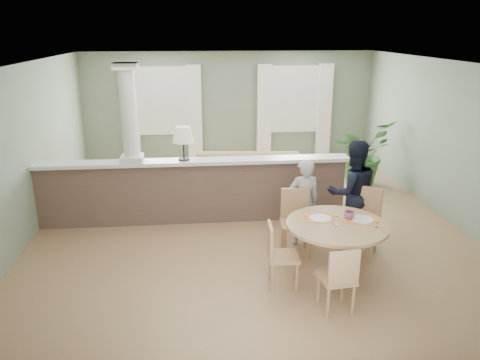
{
  "coord_description": "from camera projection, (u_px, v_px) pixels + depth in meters",
  "views": [
    {
      "loc": [
        -0.86,
        -7.38,
        3.21
      ],
      "look_at": [
        -0.23,
        -1.0,
        1.12
      ],
      "focal_mm": 35.0,
      "sensor_mm": 36.0,
      "label": 1
    }
  ],
  "objects": [
    {
      "name": "ground",
      "position": [
        247.0,
        224.0,
        8.06
      ],
      "size": [
        8.0,
        8.0,
        0.0
      ],
      "primitive_type": "plane",
      "color": "tan",
      "rests_on": "ground"
    },
    {
      "name": "room_shell",
      "position": [
        242.0,
        113.0,
        8.09
      ],
      "size": [
        7.02,
        8.02,
        2.71
      ],
      "color": "gray",
      "rests_on": "ground"
    },
    {
      "name": "pony_wall",
      "position": [
        189.0,
        183.0,
        7.94
      ],
      "size": [
        5.32,
        0.38,
        2.7
      ],
      "color": "brown",
      "rests_on": "ground"
    },
    {
      "name": "sofa",
      "position": [
        248.0,
        176.0,
        9.31
      ],
      "size": [
        2.83,
        1.34,
        0.8
      ],
      "primitive_type": "imported",
      "rotation": [
        0.0,
        0.0,
        -0.1
      ],
      "color": "#988353",
      "rests_on": "ground"
    },
    {
      "name": "houseplant",
      "position": [
        362.0,
        153.0,
        9.96
      ],
      "size": [
        1.63,
        1.6,
        1.37
      ],
      "primitive_type": "imported",
      "rotation": [
        0.0,
        0.0,
        0.64
      ],
      "color": "#2F6528",
      "rests_on": "ground"
    },
    {
      "name": "dining_table",
      "position": [
        337.0,
        235.0,
        6.11
      ],
      "size": [
        1.32,
        1.32,
        0.9
      ],
      "rotation": [
        0.0,
        0.0,
        -0.09
      ],
      "color": "tan",
      "rests_on": "ground"
    },
    {
      "name": "chair_far_boy",
      "position": [
        295.0,
        218.0,
        6.92
      ],
      "size": [
        0.47,
        0.47,
        0.96
      ],
      "rotation": [
        0.0,
        0.0,
        -0.08
      ],
      "color": "tan",
      "rests_on": "ground"
    },
    {
      "name": "chair_far_man",
      "position": [
        363.0,
        218.0,
        6.86
      ],
      "size": [
        0.64,
        0.64,
        1.01
      ],
      "rotation": [
        0.0,
        0.0,
        -0.69
      ],
      "color": "tan",
      "rests_on": "ground"
    },
    {
      "name": "chair_near",
      "position": [
        339.0,
        277.0,
        5.41
      ],
      "size": [
        0.42,
        0.42,
        0.85
      ],
      "rotation": [
        0.0,
        0.0,
        3.24
      ],
      "color": "tan",
      "rests_on": "ground"
    },
    {
      "name": "chair_side",
      "position": [
        278.0,
        253.0,
        5.97
      ],
      "size": [
        0.41,
        0.41,
        0.86
      ],
      "rotation": [
        0.0,
        0.0,
        1.52
      ],
      "color": "tan",
      "rests_on": "ground"
    },
    {
      "name": "child_person",
      "position": [
        304.0,
        202.0,
        7.11
      ],
      "size": [
        0.53,
        0.37,
        1.37
      ],
      "primitive_type": "imported",
      "rotation": [
        0.0,
        0.0,
        3.23
      ],
      "color": "#9D9CA1",
      "rests_on": "ground"
    },
    {
      "name": "man_person",
      "position": [
        352.0,
        193.0,
        7.13
      ],
      "size": [
        0.83,
        0.66,
        1.64
      ],
      "primitive_type": "imported",
      "rotation": [
        0.0,
        0.0,
        3.19
      ],
      "color": "black",
      "rests_on": "ground"
    }
  ]
}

